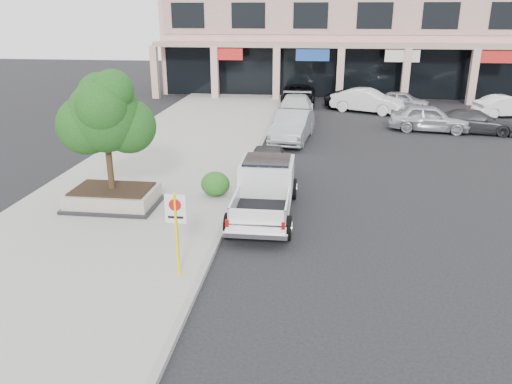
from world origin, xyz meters
TOP-DOWN VIEW (x-y plane):
  - ground at (0.00, 0.00)m, footprint 120.00×120.00m
  - sidewalk at (-5.50, 6.00)m, footprint 8.00×52.00m
  - curb at (-1.55, 6.00)m, footprint 0.20×52.00m
  - strip_mall at (8.00, 33.93)m, footprint 40.55×12.43m
  - planter at (-5.81, 2.73)m, footprint 3.20×2.20m
  - planter_tree at (-5.68, 2.89)m, footprint 2.90×2.55m
  - no_parking_sign at (-2.11, -1.91)m, footprint 0.55×0.09m
  - hedge at (-2.37, 4.24)m, footprint 1.10×0.99m
  - pickup_truck at (-0.35, 2.85)m, footprint 2.14×5.70m
  - curb_car_a at (-0.61, 6.67)m, footprint 2.03×4.32m
  - curb_car_b at (0.03, 13.78)m, footprint 2.38×5.25m
  - curb_car_c at (-0.07, 19.00)m, footprint 2.32×5.66m
  - curb_car_d at (-0.15, 25.30)m, footprint 2.56×5.47m
  - lot_car_a at (8.02, 17.18)m, footprint 4.89×2.54m
  - lot_car_b at (4.82, 22.82)m, footprint 5.27×3.62m
  - lot_car_c at (10.62, 17.11)m, footprint 4.86×2.60m
  - lot_car_d at (4.41, 24.12)m, footprint 5.44×3.27m
  - lot_car_e at (7.46, 24.18)m, footprint 4.21×2.37m
  - lot_car_f at (14.17, 22.37)m, footprint 4.61×2.49m

SIDE VIEW (x-z plane):
  - ground at x=0.00m, z-range 0.00..0.00m
  - sidewalk at x=-5.50m, z-range 0.00..0.15m
  - curb at x=-1.55m, z-range 0.00..0.15m
  - planter at x=-5.81m, z-range 0.14..0.82m
  - hedge at x=-2.37m, z-range 0.15..1.08m
  - lot_car_c at x=10.62m, z-range 0.00..1.34m
  - lot_car_e at x=7.46m, z-range 0.00..1.35m
  - lot_car_d at x=4.41m, z-range 0.00..1.41m
  - curb_car_a at x=-0.61m, z-range 0.00..1.43m
  - lot_car_f at x=14.17m, z-range 0.00..1.44m
  - curb_car_d at x=-0.15m, z-range 0.00..1.51m
  - lot_car_a at x=8.02m, z-range 0.00..1.59m
  - curb_car_c at x=-0.07m, z-range 0.00..1.64m
  - lot_car_b at x=4.82m, z-range 0.00..1.64m
  - curb_car_b at x=0.03m, z-range 0.00..1.67m
  - pickup_truck at x=-0.35m, z-range 0.00..1.79m
  - no_parking_sign at x=-2.11m, z-range 0.48..2.78m
  - planter_tree at x=-5.68m, z-range 1.41..5.41m
  - strip_mall at x=8.00m, z-range 0.00..9.50m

